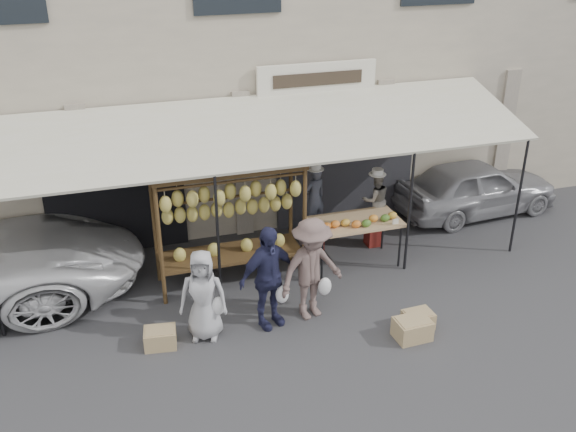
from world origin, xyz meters
name	(u,v)px	position (x,y,z in m)	size (l,w,h in m)	color
ground_plane	(297,326)	(0.00, 0.00, 0.00)	(90.00, 90.00, 0.00)	#2D2D30
shophouse	(208,29)	(0.00, 6.50, 3.65)	(24.00, 6.15, 7.30)	#B5A891
awning	(258,132)	(0.01, 2.28, 2.57)	(10.00, 2.35, 2.92)	beige
banana_rack	(229,203)	(-0.68, 1.66, 1.57)	(2.60, 0.90, 2.24)	#3D2A16
produce_table	(356,223)	(1.67, 1.59, 0.88)	(1.70, 0.90, 1.04)	tan
vendor_left	(315,198)	(1.15, 2.43, 1.09)	(0.46, 0.30, 1.25)	#404554
vendor_right	(376,200)	(2.34, 2.21, 0.98)	(0.55, 0.43, 1.14)	gray
customer_left	(203,295)	(-1.45, 0.20, 0.75)	(0.74, 0.48, 1.51)	#A1A1A5
customer_mid	(268,277)	(-0.41, 0.22, 0.88)	(1.03, 0.43, 1.75)	#232445
customer_right	(311,269)	(0.32, 0.23, 0.88)	(1.14, 0.66, 1.77)	brown
stool_left	(314,237)	(1.15, 2.43, 0.23)	(0.33, 0.33, 0.47)	maroon
stool_right	(373,235)	(2.34, 2.21, 0.21)	(0.29, 0.29, 0.41)	maroon
crate_near_a	(412,329)	(1.64, -0.82, 0.16)	(0.54, 0.41, 0.33)	tan
crate_near_b	(418,320)	(1.86, -0.60, 0.14)	(0.46, 0.35, 0.28)	tan
crate_far	(160,338)	(-2.16, 0.15, 0.14)	(0.48, 0.37, 0.29)	tan
sedan	(476,187)	(5.08, 2.92, 0.61)	(1.45, 3.60, 1.23)	gray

